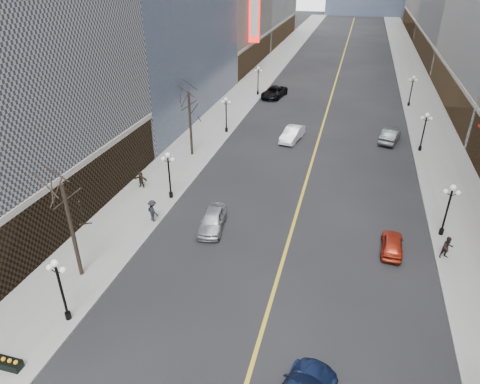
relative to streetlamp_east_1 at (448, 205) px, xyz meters
The scene contains 22 objects.
sidewalk_east 40.16m from the streetlamp_east_1, 86.85° to the left, with size 6.00×230.00×0.15m, color gray.
sidewalk_west 47.68m from the streetlamp_east_1, 122.82° to the left, with size 6.00×230.00×0.15m, color gray.
lane_line 51.45m from the streetlamp_east_1, 103.28° to the left, with size 0.25×200.00×0.02m, color gold.
streetlamp_east_1 is the anchor object (origin of this frame).
streetlamp_east_2 18.00m from the streetlamp_east_1, 90.00° to the left, with size 1.26×0.44×4.52m.
streetlamp_east_3 36.00m from the streetlamp_east_1, 90.00° to the left, with size 1.26×0.44×4.52m.
streetlamp_west_0 28.51m from the streetlamp_east_1, 145.86° to the right, with size 1.26×0.44×4.52m.
streetlamp_west_1 23.60m from the streetlamp_east_1, behind, with size 1.26×0.44×4.52m.
streetlamp_west_2 29.68m from the streetlamp_east_1, 142.67° to the left, with size 1.26×0.44×4.52m.
streetlamp_west_3 43.05m from the streetlamp_east_1, 123.25° to the left, with size 1.26×0.44×4.52m.
theatre_marquee 57.87m from the streetlamp_east_1, 118.97° to the left, with size 2.00×0.55×12.00m.
tree_west_near 28.20m from the streetlamp_east_1, 154.62° to the right, with size 3.60×3.60×7.92m.
tree_west_far 27.41m from the streetlamp_east_1, 158.43° to the left, with size 3.60×3.60×7.92m.
planter_west 31.95m from the streetlamp_east_1, 141.12° to the right, with size 2.00×0.60×0.67m.
car_nb_near 18.76m from the streetlamp_east_1, 168.32° to the right, with size 1.92×4.78×1.63m, color #B8BAC0.
car_nb_mid 23.17m from the streetlamp_east_1, 130.44° to the left, with size 1.76×5.05×1.67m, color white.
car_nb_far 41.24m from the streetlamp_east_1, 120.33° to the left, with size 2.84×6.15×1.71m, color black.
car_sb_mid 5.59m from the streetlamp_east_1, 140.76° to the right, with size 1.59×3.95×1.35m, color #9E2411.
car_sb_far 20.68m from the streetlamp_east_1, 99.26° to the left, with size 1.80×5.18×1.71m, color #454A4B.
ped_east_walk 3.73m from the streetlamp_east_1, 92.35° to the right, with size 0.88×0.48×1.80m, color black.
ped_west_walk 23.84m from the streetlamp_east_1, 169.81° to the right, with size 1.26×0.52×1.95m, color black.
ped_west_far 27.29m from the streetlamp_east_1, behind, with size 1.51×0.43×1.63m, color #2B2518.
Camera 1 is at (3.59, -2.09, 19.77)m, focal length 32.00 mm.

